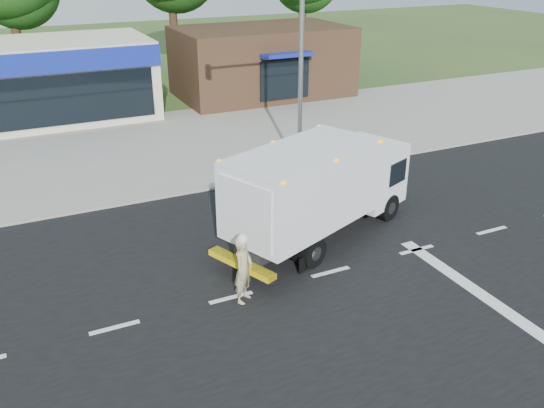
% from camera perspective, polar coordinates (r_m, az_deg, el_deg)
% --- Properties ---
extents(ground, '(120.00, 120.00, 0.00)m').
position_cam_1_polar(ground, '(16.33, 5.82, -6.76)').
color(ground, '#385123').
rests_on(ground, ground).
extents(road_asphalt, '(60.00, 14.00, 0.02)m').
position_cam_1_polar(road_asphalt, '(16.33, 5.82, -6.74)').
color(road_asphalt, black).
rests_on(road_asphalt, ground).
extents(sidewalk, '(60.00, 2.40, 0.12)m').
position_cam_1_polar(sidewalk, '(22.97, -4.67, 2.95)').
color(sidewalk, gray).
rests_on(sidewalk, ground).
extents(parking_apron, '(60.00, 9.00, 0.02)m').
position_cam_1_polar(parking_apron, '(28.19, -8.95, 6.71)').
color(parking_apron, gray).
rests_on(parking_apron, ground).
extents(lane_markings, '(55.20, 7.00, 0.01)m').
position_cam_1_polar(lane_markings, '(16.07, 12.49, -7.76)').
color(lane_markings, silver).
rests_on(lane_markings, road_asphalt).
extents(ems_box_truck, '(7.34, 4.69, 3.12)m').
position_cam_1_polar(ems_box_truck, '(17.33, 4.67, 1.86)').
color(ems_box_truck, black).
rests_on(ems_box_truck, ground).
extents(emergency_worker, '(0.78, 0.76, 1.92)m').
position_cam_1_polar(emergency_worker, '(14.60, -2.86, -6.43)').
color(emergency_worker, tan).
rests_on(emergency_worker, ground).
extents(brown_storefront, '(10.00, 6.70, 4.00)m').
position_cam_1_polar(brown_storefront, '(35.55, -0.98, 13.95)').
color(brown_storefront, '#382316').
rests_on(brown_storefront, ground).
extents(traffic_signal_pole, '(3.51, 0.25, 8.00)m').
position_cam_1_polar(traffic_signal_pole, '(22.07, 1.38, 15.26)').
color(traffic_signal_pole, gray).
rests_on(traffic_signal_pole, ground).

